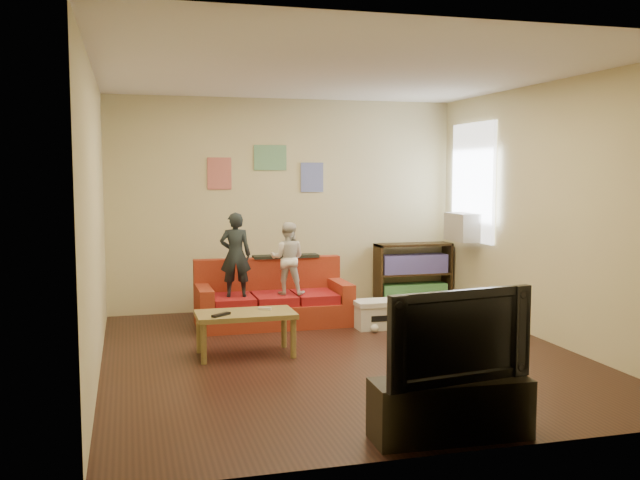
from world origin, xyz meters
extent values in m
cube|color=#331B14|center=(0.00, 0.00, -0.01)|extent=(4.50, 5.00, 0.01)
cube|color=white|center=(0.00, 0.00, 2.71)|extent=(4.50, 5.00, 0.01)
cube|color=beige|center=(0.00, 2.50, 1.35)|extent=(4.50, 0.01, 2.70)
cube|color=beige|center=(0.00, -2.50, 1.35)|extent=(4.50, 0.01, 2.70)
cube|color=beige|center=(-2.25, 0.00, 1.35)|extent=(0.01, 5.00, 2.70)
cube|color=beige|center=(2.25, 0.00, 1.35)|extent=(0.01, 5.00, 2.70)
cube|color=#99301A|center=(-0.37, 1.52, 0.13)|extent=(1.76, 0.79, 0.26)
cube|color=#99301A|center=(-0.37, 1.84, 0.51)|extent=(1.76, 0.16, 0.48)
cube|color=#99301A|center=(-1.17, 1.52, 0.37)|extent=(0.16, 0.79, 0.22)
cube|color=#99301A|center=(0.43, 1.52, 0.37)|extent=(0.16, 0.79, 0.22)
cube|color=maroon|center=(-0.85, 1.46, 0.32)|extent=(0.46, 0.60, 0.11)
cube|color=maroon|center=(-0.37, 1.46, 0.32)|extent=(0.46, 0.60, 0.11)
cube|color=maroon|center=(0.11, 1.46, 0.32)|extent=(0.46, 0.60, 0.11)
cube|color=black|center=(-0.15, 1.84, 0.76)|extent=(0.79, 0.19, 0.04)
imported|color=black|center=(-0.82, 1.42, 0.85)|extent=(0.38, 0.28, 0.95)
imported|color=silver|center=(-0.22, 1.42, 0.79)|extent=(0.49, 0.43, 0.83)
cube|color=olive|center=(-0.90, 0.24, 0.40)|extent=(0.95, 0.52, 0.05)
cylinder|color=olive|center=(-1.33, 0.03, 0.19)|extent=(0.06, 0.06, 0.38)
cylinder|color=olive|center=(-0.47, 0.03, 0.19)|extent=(0.06, 0.06, 0.38)
cylinder|color=olive|center=(-1.33, 0.45, 0.19)|extent=(0.06, 0.06, 0.38)
cylinder|color=olive|center=(-0.47, 0.45, 0.19)|extent=(0.06, 0.06, 0.38)
cube|color=black|center=(-1.15, 0.12, 0.44)|extent=(0.20, 0.18, 0.02)
cube|color=silver|center=(-0.70, 0.29, 0.44)|extent=(0.13, 0.08, 0.03)
cube|color=#302210|center=(1.20, 2.30, 0.41)|extent=(0.03, 0.31, 0.82)
cube|color=#302210|center=(2.20, 2.30, 0.41)|extent=(0.03, 0.31, 0.82)
cube|color=#302210|center=(1.70, 2.30, 0.02)|extent=(1.03, 0.31, 0.03)
cube|color=#302210|center=(1.70, 2.30, 0.80)|extent=(1.03, 0.31, 0.03)
cube|color=#302210|center=(1.70, 2.30, 0.41)|extent=(0.96, 0.31, 0.03)
cube|color=#3F8C46|center=(1.70, 2.30, 0.15)|extent=(0.90, 0.26, 0.25)
cube|color=#453F8C|center=(1.70, 2.30, 0.55)|extent=(0.90, 0.26, 0.25)
cube|color=white|center=(2.22, 1.65, 1.64)|extent=(0.04, 1.08, 1.48)
cube|color=#B7B2A3|center=(2.10, 1.65, 1.08)|extent=(0.28, 0.55, 0.35)
cube|color=#D87266|center=(-0.85, 2.48, 1.75)|extent=(0.30, 0.01, 0.40)
cube|color=#72B27F|center=(-0.20, 2.48, 1.95)|extent=(0.42, 0.01, 0.32)
cube|color=#727FCC|center=(0.35, 2.48, 1.70)|extent=(0.30, 0.01, 0.38)
cube|color=silver|center=(0.71, 1.04, 0.13)|extent=(0.44, 0.33, 0.26)
cube|color=silver|center=(0.71, 1.04, 0.29)|extent=(0.46, 0.35, 0.05)
cube|color=black|center=(0.71, 0.87, 0.14)|extent=(0.20, 0.00, 0.07)
cube|color=black|center=(0.08, -2.25, 0.20)|extent=(1.08, 0.40, 0.40)
imported|color=black|center=(0.08, -2.25, 0.71)|extent=(1.09, 0.30, 0.62)
sphere|color=beige|center=(0.63, 0.83, 0.05)|extent=(0.10, 0.10, 0.09)
camera|label=1|loc=(-1.98, -6.49, 1.79)|focal=40.00mm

